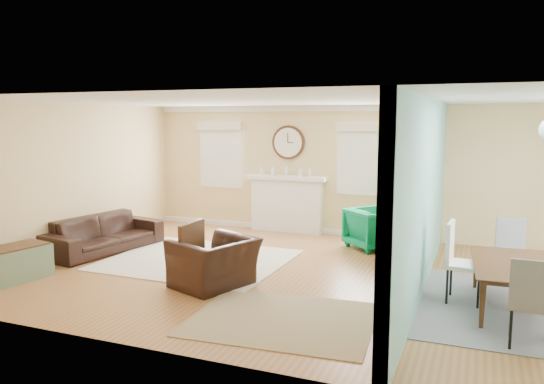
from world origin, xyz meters
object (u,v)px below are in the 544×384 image
object	(u,v)px
sofa	(104,234)
green_chair	(373,228)
credenza	(406,236)
dining_table	(515,287)
eames_chair	(214,263)

from	to	relation	value
sofa	green_chair	xyz separation A→B (m)	(4.38, 1.95, 0.05)
credenza	dining_table	distance (m)	2.47
sofa	dining_table	xyz separation A→B (m)	(6.62, -0.52, -0.02)
dining_table	green_chair	bearing A→B (deg)	38.65
dining_table	eames_chair	bearing A→B (deg)	94.66
green_chair	credenza	bearing A→B (deg)	-179.06
sofa	green_chair	size ratio (longest dim) A/B	2.66
sofa	credenza	bearing A→B (deg)	-65.01
eames_chair	sofa	bearing A→B (deg)	-90.53
green_chair	dining_table	bearing A→B (deg)	173.82
credenza	green_chair	bearing A→B (deg)	139.21
green_chair	dining_table	size ratio (longest dim) A/B	0.48
credenza	dining_table	world-z (taller)	credenza
sofa	eames_chair	size ratio (longest dim) A/B	2.03
sofa	eames_chair	xyz separation A→B (m)	(2.76, -1.07, 0.03)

